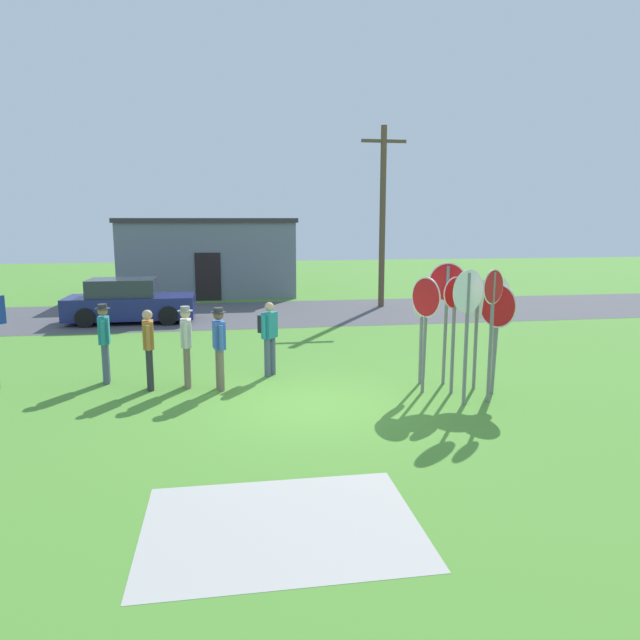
# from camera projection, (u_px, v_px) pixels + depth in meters

# --- Properties ---
(ground_plane) EXTENTS (80.00, 80.00, 0.00)m
(ground_plane) POSITION_uv_depth(u_px,v_px,m) (314.00, 405.00, 11.23)
(ground_plane) COLOR #518E33
(street_asphalt) EXTENTS (60.00, 6.40, 0.01)m
(street_asphalt) POSITION_uv_depth(u_px,v_px,m) (269.00, 313.00, 22.21)
(street_asphalt) COLOR #4C4C51
(street_asphalt) RESTS_ON ground
(concrete_path) EXTENTS (3.20, 2.40, 0.01)m
(concrete_path) POSITION_uv_depth(u_px,v_px,m) (281.00, 525.00, 6.78)
(concrete_path) COLOR #ADAAA3
(concrete_path) RESTS_ON ground
(building_background) EXTENTS (7.97, 5.16, 3.59)m
(building_background) POSITION_uv_depth(u_px,v_px,m) (209.00, 256.00, 27.82)
(building_background) COLOR slate
(building_background) RESTS_ON ground
(utility_pole) EXTENTS (1.80, 0.24, 7.16)m
(utility_pole) POSITION_uv_depth(u_px,v_px,m) (383.00, 214.00, 23.35)
(utility_pole) COLOR brown
(utility_pole) RESTS_ON ground
(parked_car_on_street) EXTENTS (4.31, 2.03, 1.51)m
(parked_car_on_street) POSITION_uv_depth(u_px,v_px,m) (129.00, 302.00, 20.23)
(parked_car_on_street) COLOR navy
(parked_car_on_street) RESTS_ON ground
(stop_sign_rear_right) EXTENTS (0.45, 0.82, 2.26)m
(stop_sign_rear_right) POSITION_uv_depth(u_px,v_px,m) (497.00, 318.00, 11.73)
(stop_sign_rear_right) COLOR slate
(stop_sign_rear_right) RESTS_ON ground
(stop_sign_center_cluster) EXTENTS (0.36, 0.76, 2.39)m
(stop_sign_center_cluster) POSITION_uv_depth(u_px,v_px,m) (425.00, 314.00, 11.77)
(stop_sign_center_cluster) COLOR slate
(stop_sign_center_cluster) RESTS_ON ground
(stop_sign_nearest) EXTENTS (0.53, 0.43, 2.13)m
(stop_sign_nearest) POSITION_uv_depth(u_px,v_px,m) (422.00, 318.00, 12.46)
(stop_sign_nearest) COLOR slate
(stop_sign_nearest) RESTS_ON ground
(stop_sign_low_front) EXTENTS (0.58, 0.30, 2.39)m
(stop_sign_low_front) POSITION_uv_depth(u_px,v_px,m) (454.00, 316.00, 11.74)
(stop_sign_low_front) COLOR slate
(stop_sign_low_front) RESTS_ON ground
(stop_sign_rear_left) EXTENTS (0.71, 0.48, 2.32)m
(stop_sign_rear_left) POSITION_uv_depth(u_px,v_px,m) (477.00, 313.00, 12.04)
(stop_sign_rear_left) COLOR slate
(stop_sign_rear_left) RESTS_ON ground
(stop_sign_leaning_right) EXTENTS (0.63, 0.14, 2.35)m
(stop_sign_leaning_right) POSITION_uv_depth(u_px,v_px,m) (496.00, 313.00, 12.27)
(stop_sign_leaning_right) COLOR slate
(stop_sign_leaning_right) RESTS_ON ground
(stop_sign_far_back) EXTENTS (0.57, 0.38, 2.60)m
(stop_sign_far_back) POSITION_uv_depth(u_px,v_px,m) (492.00, 314.00, 11.10)
(stop_sign_far_back) COLOR slate
(stop_sign_far_back) RESTS_ON ground
(stop_sign_leaning_left) EXTENTS (0.75, 0.36, 2.61)m
(stop_sign_leaning_left) POSITION_uv_depth(u_px,v_px,m) (467.00, 312.00, 10.94)
(stop_sign_leaning_left) COLOR slate
(stop_sign_leaning_left) RESTS_ON ground
(stop_sign_tallest) EXTENTS (0.82, 0.15, 2.64)m
(stop_sign_tallest) POSITION_uv_depth(u_px,v_px,m) (447.00, 301.00, 12.31)
(stop_sign_tallest) COLOR slate
(stop_sign_tallest) RESTS_ON ground
(person_in_dark_shirt) EXTENTS (0.32, 0.57, 1.74)m
(person_in_dark_shirt) POSITION_uv_depth(u_px,v_px,m) (186.00, 342.00, 12.26)
(person_in_dark_shirt) COLOR #7A6B56
(person_in_dark_shirt) RESTS_ON ground
(person_in_blue) EXTENTS (0.31, 0.57, 1.74)m
(person_in_blue) POSITION_uv_depth(u_px,v_px,m) (104.00, 339.00, 12.58)
(person_in_blue) COLOR #4C5670
(person_in_blue) RESTS_ON ground
(person_in_teal) EXTENTS (0.26, 0.57, 1.69)m
(person_in_teal) POSITION_uv_depth(u_px,v_px,m) (149.00, 345.00, 12.09)
(person_in_teal) COLOR #2D2D33
(person_in_teal) RESTS_ON ground
(person_holding_notes) EXTENTS (0.47, 0.49, 1.69)m
(person_holding_notes) POSITION_uv_depth(u_px,v_px,m) (269.00, 333.00, 13.20)
(person_holding_notes) COLOR #4C5670
(person_holding_notes) RESTS_ON ground
(person_near_signs) EXTENTS (0.31, 0.56, 1.74)m
(person_near_signs) POSITION_uv_depth(u_px,v_px,m) (219.00, 344.00, 12.07)
(person_near_signs) COLOR #7A6B56
(person_near_signs) RESTS_ON ground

